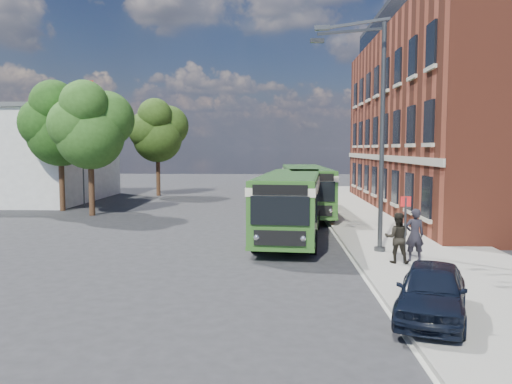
{
  "coord_description": "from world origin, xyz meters",
  "views": [
    {
      "loc": [
        1.05,
        -21.66,
        4.19
      ],
      "look_at": [
        0.17,
        1.12,
        2.2
      ],
      "focal_mm": 35.0,
      "sensor_mm": 36.0,
      "label": 1
    }
  ],
  "objects_px": {
    "bus_front": "(291,199)",
    "bus_rear": "(306,186)",
    "parked_car": "(432,291)",
    "street_lamp": "(373,133)"
  },
  "relations": [
    {
      "from": "bus_front",
      "to": "bus_rear",
      "type": "height_order",
      "value": "same"
    },
    {
      "from": "bus_rear",
      "to": "parked_car",
      "type": "distance_m",
      "value": 19.7
    },
    {
      "from": "bus_rear",
      "to": "parked_car",
      "type": "bearing_deg",
      "value": -84.66
    },
    {
      "from": "bus_front",
      "to": "street_lamp",
      "type": "bearing_deg",
      "value": -49.6
    },
    {
      "from": "bus_front",
      "to": "bus_rear",
      "type": "xyz_separation_m",
      "value": [
        1.18,
        8.16,
        0.0
      ]
    },
    {
      "from": "bus_rear",
      "to": "parked_car",
      "type": "height_order",
      "value": "bus_rear"
    },
    {
      "from": "street_lamp",
      "to": "parked_car",
      "type": "bearing_deg",
      "value": -90.27
    },
    {
      "from": "street_lamp",
      "to": "bus_rear",
      "type": "height_order",
      "value": "street_lamp"
    },
    {
      "from": "street_lamp",
      "to": "bus_rear",
      "type": "bearing_deg",
      "value": 99.03
    },
    {
      "from": "street_lamp",
      "to": "bus_rear",
      "type": "relative_size",
      "value": 0.81
    }
  ]
}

